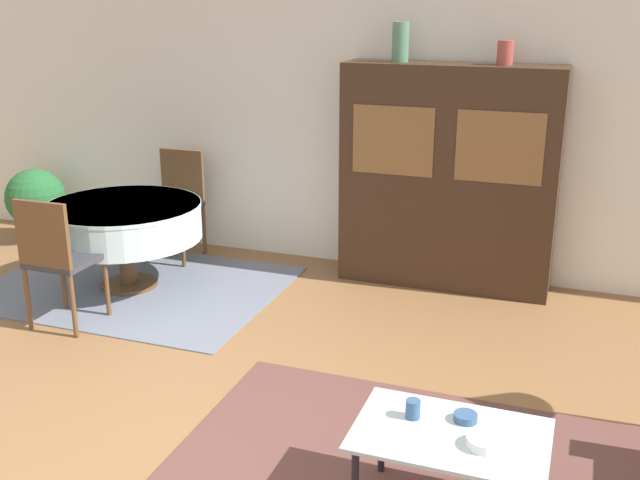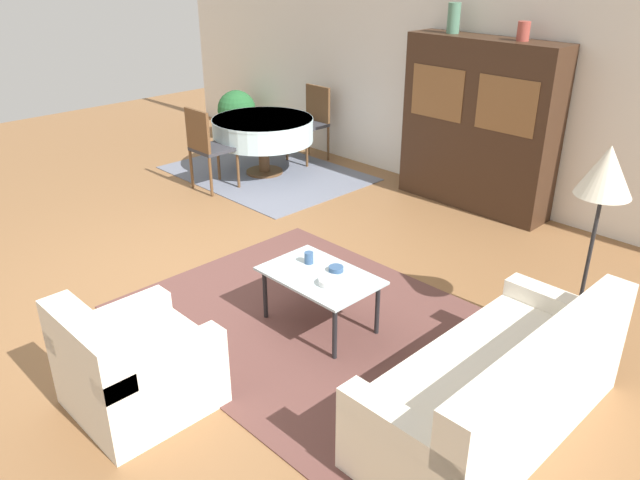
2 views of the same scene
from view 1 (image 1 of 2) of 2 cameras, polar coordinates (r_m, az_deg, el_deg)
name	(u,v)px [view 1 (image 1 of 2)]	position (r m, az deg, el deg)	size (l,w,h in m)	color
wall_back	(386,119)	(6.63, 5.03, 9.16)	(10.00, 0.06, 2.70)	silver
dining_rug	(134,286)	(6.62, -14.02, -3.43)	(2.48, 1.83, 0.01)	slate
coffee_table	(450,442)	(3.64, 9.89, -14.95)	(0.89, 0.58, 0.45)	black
display_cabinet	(448,178)	(6.32, 9.72, 4.68)	(1.77, 0.44, 1.86)	#382316
dining_table	(124,221)	(6.44, -14.71, 1.39)	(1.29, 1.29, 0.73)	brown
dining_chair_near	(56,254)	(5.79, -19.49, -1.02)	(0.44, 0.44, 1.00)	brown
dining_chair_far	(177,197)	(7.14, -10.82, 3.26)	(0.44, 0.44, 1.00)	brown
cup	(413,409)	(3.68, 7.09, -12.66)	(0.07, 0.07, 0.09)	#33517A
bowl	(485,442)	(3.53, 12.43, -14.81)	(0.16, 0.16, 0.05)	white
bowl_small	(465,417)	(3.71, 11.02, -13.12)	(0.11, 0.11, 0.04)	#33517A
vase_tall	(400,42)	(6.26, 6.15, 14.78)	(0.14, 0.14, 0.32)	#4C7A60
vase_short	(505,53)	(6.12, 13.93, 13.68)	(0.12, 0.12, 0.19)	#9E4238
potted_plant	(36,200)	(8.01, -20.84, 2.86)	(0.58, 0.58, 0.74)	beige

